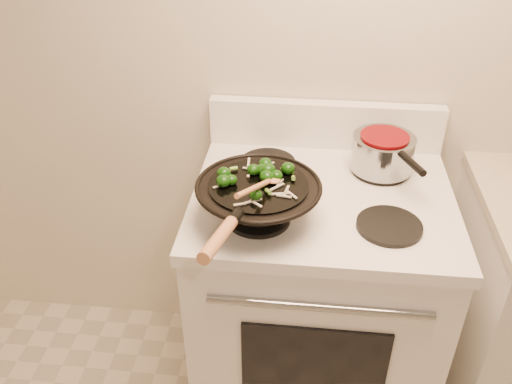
# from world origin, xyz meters

# --- Properties ---
(stove) EXTENTS (0.78, 0.67, 1.08)m
(stove) POSITION_xyz_m (-0.07, 1.17, 0.47)
(stove) COLOR white
(stove) RESTS_ON ground
(wok) EXTENTS (0.34, 0.57, 0.18)m
(wok) POSITION_xyz_m (-0.25, 1.02, 0.99)
(wok) COLOR black
(wok) RESTS_ON stove
(stirfry) EXTENTS (0.23, 0.24, 0.04)m
(stirfry) POSITION_xyz_m (-0.25, 1.05, 1.05)
(stirfry) COLOR #0F3508
(stirfry) RESTS_ON wok
(wooden_spoon) EXTENTS (0.10, 0.24, 0.09)m
(wooden_spoon) POSITION_xyz_m (-0.23, 0.97, 1.07)
(wooden_spoon) COLOR #B67448
(wooden_spoon) RESTS_ON wok
(saucepan) EXTENTS (0.20, 0.30, 0.11)m
(saucepan) POSITION_xyz_m (0.11, 1.32, 0.99)
(saucepan) COLOR gray
(saucepan) RESTS_ON stove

